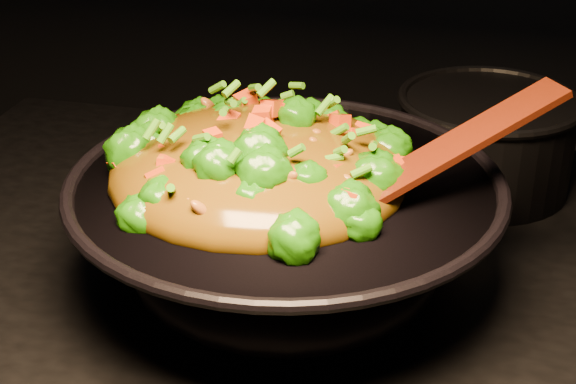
% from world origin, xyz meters
% --- Properties ---
extents(wok, '(0.45, 0.45, 0.11)m').
position_xyz_m(wok, '(-0.10, 0.05, 0.96)').
color(wok, black).
rests_on(wok, stovetop).
extents(stir_fry, '(0.37, 0.37, 0.10)m').
position_xyz_m(stir_fry, '(-0.12, 0.06, 1.06)').
color(stir_fry, '#1F6A07').
rests_on(stir_fry, wok).
extents(spatula, '(0.22, 0.17, 0.10)m').
position_xyz_m(spatula, '(0.04, 0.06, 1.06)').
color(spatula, '#360E05').
rests_on(spatula, wok).
extents(back_pot, '(0.26, 0.26, 0.12)m').
position_xyz_m(back_pot, '(0.08, 0.32, 0.96)').
color(back_pot, black).
rests_on(back_pot, stovetop).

